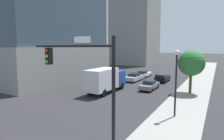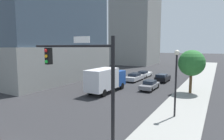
% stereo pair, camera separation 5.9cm
% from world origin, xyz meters
% --- Properties ---
extents(sidewalk, '(4.37, 120.00, 0.15)m').
position_xyz_m(sidewalk, '(8.23, 20.00, 0.07)').
color(sidewalk, gray).
rests_on(sidewalk, ground).
extents(construction_building, '(14.80, 25.88, 40.60)m').
position_xyz_m(construction_building, '(-15.89, 60.74, 18.10)').
color(construction_building, gray).
rests_on(construction_building, ground).
extents(traffic_light_pole, '(5.81, 0.48, 6.70)m').
position_xyz_m(traffic_light_pole, '(4.51, 3.87, 4.77)').
color(traffic_light_pole, black).
rests_on(traffic_light_pole, sidewalk).
extents(street_lamp, '(0.44, 0.44, 5.86)m').
position_xyz_m(street_lamp, '(8.00, 12.27, 3.98)').
color(street_lamp, black).
rests_on(street_lamp, sidewalk).
extents(street_tree, '(3.41, 3.41, 5.73)m').
position_xyz_m(street_tree, '(8.00, 22.28, 4.15)').
color(street_tree, brown).
rests_on(street_tree, sidewalk).
extents(car_black, '(1.94, 4.15, 1.48)m').
position_xyz_m(car_black, '(2.40, 29.40, 0.76)').
color(car_black, black).
rests_on(car_black, ground).
extents(car_white, '(1.72, 4.65, 1.36)m').
position_xyz_m(car_white, '(-2.31, 33.06, 0.67)').
color(car_white, silver).
rests_on(car_white, ground).
extents(car_gray, '(1.78, 4.61, 1.35)m').
position_xyz_m(car_gray, '(2.40, 22.25, 0.68)').
color(car_gray, slate).
rests_on(car_gray, ground).
extents(car_silver, '(1.90, 4.80, 1.45)m').
position_xyz_m(car_silver, '(-2.31, 27.75, 0.73)').
color(car_silver, '#B7B7BC').
rests_on(car_silver, ground).
extents(box_truck, '(2.37, 7.41, 3.36)m').
position_xyz_m(box_truck, '(-2.31, 17.52, 1.86)').
color(box_truck, '#1E4799').
rests_on(box_truck, ground).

